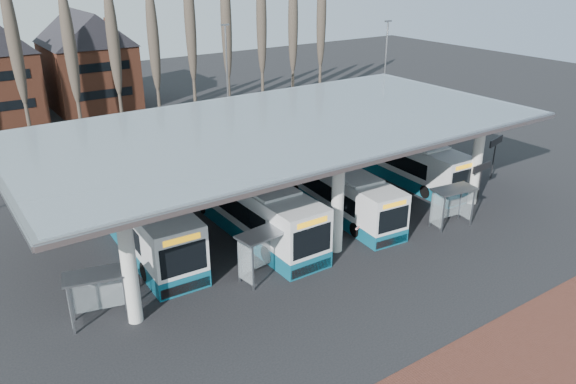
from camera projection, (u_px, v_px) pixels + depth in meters
ground at (365, 268)px, 30.59m from camera, size 140.00×140.00×0.00m
station_canopy at (282, 133)px, 34.46m from camera, size 32.00×16.00×6.34m
poplar_row at (133, 37)px, 52.25m from camera, size 45.10×1.10×14.50m
lamp_post_b at (227, 79)px, 51.40m from camera, size 0.80×0.16×10.17m
lamp_post_c at (385, 72)px, 54.13m from camera, size 0.80×0.16×10.17m
bus_0 at (140, 216)px, 32.73m from camera, size 3.30×13.13×3.62m
bus_1 at (248, 204)px, 34.35m from camera, size 2.83×13.00×3.61m
bus_2 at (337, 190)px, 36.93m from camera, size 3.46×11.57×3.17m
bus_3 at (402, 159)px, 42.45m from camera, size 3.19×12.00×3.30m
shelter_0 at (96, 286)px, 25.54m from camera, size 3.01×2.00×2.56m
shelter_1 at (262, 244)px, 29.07m from camera, size 3.06×1.83×2.68m
shelter_2 at (452, 198)px, 34.82m from camera, size 2.91×1.75×2.55m
info_sign_0 at (481, 170)px, 37.54m from camera, size 1.98×0.28×2.94m
info_sign_1 at (496, 144)px, 41.93m from camera, size 2.13×0.66×3.23m
barrier at (362, 223)px, 33.89m from camera, size 1.95×1.02×1.06m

